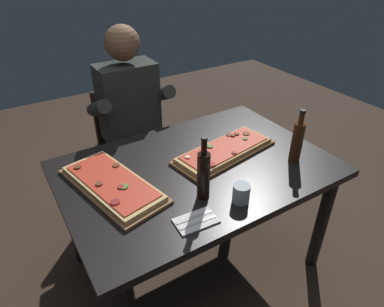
% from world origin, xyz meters
% --- Properties ---
extents(ground_plane, '(6.40, 6.40, 0.00)m').
position_xyz_m(ground_plane, '(0.00, 0.00, 0.00)').
color(ground_plane, '#38281E').
extents(dining_table, '(1.40, 0.96, 0.74)m').
position_xyz_m(dining_table, '(0.00, 0.00, 0.64)').
color(dining_table, black).
rests_on(dining_table, ground_plane).
extents(pizza_rectangular_front, '(0.64, 0.34, 0.05)m').
position_xyz_m(pizza_rectangular_front, '(0.20, 0.02, 0.76)').
color(pizza_rectangular_front, brown).
rests_on(pizza_rectangular_front, dining_table).
extents(pizza_rectangular_left, '(0.39, 0.63, 0.05)m').
position_xyz_m(pizza_rectangular_left, '(-0.45, 0.06, 0.76)').
color(pizza_rectangular_left, brown).
rests_on(pizza_rectangular_left, dining_table).
extents(wine_bottle_dark, '(0.06, 0.06, 0.32)m').
position_xyz_m(wine_bottle_dark, '(-0.11, -0.23, 0.87)').
color(wine_bottle_dark, black).
rests_on(wine_bottle_dark, dining_table).
extents(oil_bottle_amber, '(0.06, 0.06, 0.30)m').
position_xyz_m(oil_bottle_amber, '(0.48, -0.23, 0.86)').
color(oil_bottle_amber, '#47230F').
rests_on(oil_bottle_amber, dining_table).
extents(tumbler_near_camera, '(0.08, 0.08, 0.09)m').
position_xyz_m(tumbler_near_camera, '(0.01, -0.35, 0.78)').
color(tumbler_near_camera, silver).
rests_on(tumbler_near_camera, dining_table).
extents(napkin_cutlery_set, '(0.19, 0.12, 0.01)m').
position_xyz_m(napkin_cutlery_set, '(-0.23, -0.35, 0.74)').
color(napkin_cutlery_set, white).
rests_on(napkin_cutlery_set, dining_table).
extents(diner_chair, '(0.44, 0.44, 0.87)m').
position_xyz_m(diner_chair, '(-0.05, 0.86, 0.49)').
color(diner_chair, black).
rests_on(diner_chair, ground_plane).
extents(seated_diner, '(0.53, 0.41, 1.33)m').
position_xyz_m(seated_diner, '(-0.05, 0.74, 0.74)').
color(seated_diner, '#23232D').
rests_on(seated_diner, ground_plane).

